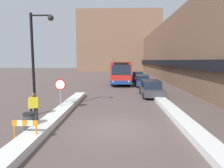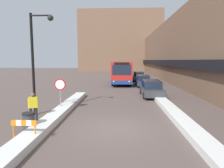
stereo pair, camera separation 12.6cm
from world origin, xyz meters
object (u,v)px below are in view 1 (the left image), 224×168
construction_barricade (25,127)px  street_lamp (37,53)px  stop_sign (60,88)px  parked_car_back (137,76)px  pedestrian (34,105)px  trash_bin (30,122)px  city_bus (121,72)px  parked_car_middle (142,81)px  parked_car_front (151,88)px

construction_barricade → street_lamp: bearing=104.4°
stop_sign → parked_car_back: bearing=71.3°
pedestrian → construction_barricade: size_ratio=1.51×
pedestrian → construction_barricade: pedestrian is taller
trash_bin → construction_barricade: trash_bin is taller
pedestrian → trash_bin: 1.66m
city_bus → pedestrian: city_bus is taller
parked_car_middle → parked_car_back: size_ratio=0.95×
city_bus → stop_sign: city_bus is taller
parked_car_middle → stop_sign: stop_sign is taller
pedestrian → parked_car_front: bearing=24.1°
city_bus → stop_sign: (-4.19, -16.68, -0.15)m
parked_car_back → stop_sign: 21.91m
parked_car_front → parked_car_middle: size_ratio=1.08×
city_bus → pedestrian: size_ratio=6.24×
city_bus → construction_barricade: (-4.19, -21.83, -1.08)m
construction_barricade → stop_sign: bearing=90.0°
parked_car_back → trash_bin: 25.80m
pedestrian → trash_bin: size_ratio=1.75×
parked_car_middle → parked_car_back: (0.00, 7.15, 0.04)m
trash_bin → construction_barricade: size_ratio=0.86×
parked_car_middle → construction_barricade: 20.01m
parked_car_back → street_lamp: (-8.10, -21.70, 3.13)m
construction_barricade → parked_car_back: bearing=74.8°
stop_sign → trash_bin: 4.15m
parked_car_back → construction_barricade: parked_car_back is taller
parked_car_front → parked_car_back: parked_car_back is taller
street_lamp → parked_car_front: bearing=41.0°
street_lamp → construction_barricade: street_lamp is taller
city_bus → street_lamp: street_lamp is taller
city_bus → construction_barricade: 22.25m
parked_car_back → stop_sign: bearing=-108.7°
parked_car_back → stop_sign: stop_sign is taller
parked_car_front → stop_sign: size_ratio=2.17×
parked_car_middle → pedestrian: size_ratio=2.67×
stop_sign → construction_barricade: (-0.00, -5.15, -0.93)m
street_lamp → trash_bin: bearing=-76.5°
construction_barricade → parked_car_front: bearing=57.9°
parked_car_front → construction_barricade: 13.23m
city_bus → parked_car_middle: (2.84, -3.10, -1.02)m
parked_car_back → pedestrian: pedestrian is taller
parked_car_back → trash_bin: bearing=-106.6°
parked_car_middle → city_bus: bearing=132.5°
city_bus → stop_sign: 17.20m
parked_car_front → pedestrian: 11.57m
parked_car_front → street_lamp: bearing=-139.0°
stop_sign → street_lamp: (-1.07, -0.97, 2.29)m
construction_barricade → parked_car_middle: bearing=69.4°
parked_car_back → trash_bin: (-7.38, -24.72, -0.29)m
parked_car_front → parked_car_middle: 7.52m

